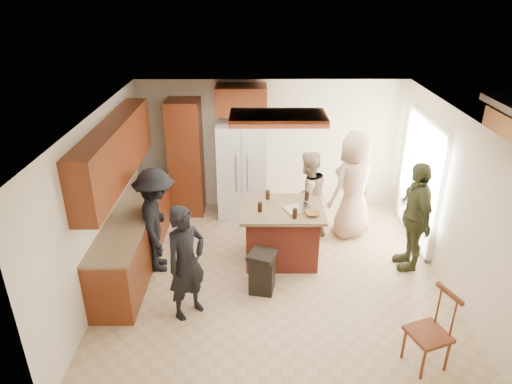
{
  "coord_description": "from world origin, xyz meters",
  "views": [
    {
      "loc": [
        -0.3,
        -5.78,
        4.12
      ],
      "look_at": [
        -0.29,
        0.59,
        1.15
      ],
      "focal_mm": 32.0,
      "sensor_mm": 36.0,
      "label": 1
    }
  ],
  "objects_px": {
    "person_counter": "(157,221)",
    "spindle_chair": "(430,333)",
    "kitchen_island": "(281,233)",
    "person_side_right": "(414,216)",
    "person_behind_left": "(307,196)",
    "trash_bin": "(262,272)",
    "refrigerator": "(242,170)",
    "person_front_left": "(186,263)",
    "person_behind_right": "(354,185)"
  },
  "relations": [
    {
      "from": "person_behind_left",
      "to": "person_counter",
      "type": "distance_m",
      "value": 2.54
    },
    {
      "from": "person_behind_right",
      "to": "refrigerator",
      "type": "xyz_separation_m",
      "value": [
        -1.93,
        0.81,
        -0.04
      ]
    },
    {
      "from": "person_front_left",
      "to": "kitchen_island",
      "type": "xyz_separation_m",
      "value": [
        1.3,
        1.32,
        -0.33
      ]
    },
    {
      "from": "person_front_left",
      "to": "refrigerator",
      "type": "distance_m",
      "value": 3.02
    },
    {
      "from": "person_front_left",
      "to": "kitchen_island",
      "type": "height_order",
      "value": "person_front_left"
    },
    {
      "from": "person_front_left",
      "to": "person_behind_right",
      "type": "bearing_deg",
      "value": -5.74
    },
    {
      "from": "person_counter",
      "to": "refrigerator",
      "type": "height_order",
      "value": "refrigerator"
    },
    {
      "from": "person_counter",
      "to": "spindle_chair",
      "type": "relative_size",
      "value": 1.67
    },
    {
      "from": "kitchen_island",
      "to": "trash_bin",
      "type": "xyz_separation_m",
      "value": [
        -0.31,
        -0.83,
        -0.16
      ]
    },
    {
      "from": "person_side_right",
      "to": "person_counter",
      "type": "bearing_deg",
      "value": -90.72
    },
    {
      "from": "person_side_right",
      "to": "person_behind_left",
      "type": "bearing_deg",
      "value": -121.27
    },
    {
      "from": "person_side_right",
      "to": "spindle_chair",
      "type": "relative_size",
      "value": 1.75
    },
    {
      "from": "refrigerator",
      "to": "trash_bin",
      "type": "height_order",
      "value": "refrigerator"
    },
    {
      "from": "person_side_right",
      "to": "spindle_chair",
      "type": "bearing_deg",
      "value": -12.92
    },
    {
      "from": "refrigerator",
      "to": "spindle_chair",
      "type": "distance_m",
      "value": 4.49
    },
    {
      "from": "person_counter",
      "to": "person_behind_left",
      "type": "bearing_deg",
      "value": -77.84
    },
    {
      "from": "person_behind_left",
      "to": "person_counter",
      "type": "bearing_deg",
      "value": -11.18
    },
    {
      "from": "person_behind_left",
      "to": "kitchen_island",
      "type": "distance_m",
      "value": 0.9
    },
    {
      "from": "person_behind_left",
      "to": "person_side_right",
      "type": "xyz_separation_m",
      "value": [
        1.53,
        -0.88,
        0.08
      ]
    },
    {
      "from": "person_counter",
      "to": "kitchen_island",
      "type": "bearing_deg",
      "value": -92.21
    },
    {
      "from": "person_behind_left",
      "to": "person_behind_right",
      "type": "relative_size",
      "value": 0.84
    },
    {
      "from": "person_side_right",
      "to": "person_counter",
      "type": "relative_size",
      "value": 1.05
    },
    {
      "from": "person_counter",
      "to": "spindle_chair",
      "type": "distance_m",
      "value": 4.04
    },
    {
      "from": "person_behind_left",
      "to": "person_side_right",
      "type": "distance_m",
      "value": 1.77
    },
    {
      "from": "person_behind_left",
      "to": "person_side_right",
      "type": "height_order",
      "value": "person_side_right"
    },
    {
      "from": "person_behind_left",
      "to": "person_side_right",
      "type": "relative_size",
      "value": 0.91
    },
    {
      "from": "person_behind_right",
      "to": "person_counter",
      "type": "bearing_deg",
      "value": -16.42
    },
    {
      "from": "person_front_left",
      "to": "spindle_chair",
      "type": "bearing_deg",
      "value": -63.12
    },
    {
      "from": "refrigerator",
      "to": "trash_bin",
      "type": "bearing_deg",
      "value": -82.04
    },
    {
      "from": "person_behind_left",
      "to": "trash_bin",
      "type": "height_order",
      "value": "person_behind_left"
    },
    {
      "from": "refrigerator",
      "to": "spindle_chair",
      "type": "bearing_deg",
      "value": -59.88
    },
    {
      "from": "person_behind_right",
      "to": "trash_bin",
      "type": "height_order",
      "value": "person_behind_right"
    },
    {
      "from": "person_behind_left",
      "to": "spindle_chair",
      "type": "distance_m",
      "value": 3.16
    },
    {
      "from": "refrigerator",
      "to": "trash_bin",
      "type": "xyz_separation_m",
      "value": [
        0.34,
        -2.45,
        -0.58
      ]
    },
    {
      "from": "trash_bin",
      "to": "person_counter",
      "type": "bearing_deg",
      "value": 159.52
    },
    {
      "from": "person_behind_left",
      "to": "refrigerator",
      "type": "relative_size",
      "value": 0.88
    },
    {
      "from": "person_front_left",
      "to": "person_behind_left",
      "type": "bearing_deg",
      "value": 3.19
    },
    {
      "from": "trash_bin",
      "to": "person_side_right",
      "type": "bearing_deg",
      "value": 15.57
    },
    {
      "from": "person_side_right",
      "to": "kitchen_island",
      "type": "xyz_separation_m",
      "value": [
        -2.0,
        0.18,
        -0.4
      ]
    },
    {
      "from": "person_side_right",
      "to": "person_counter",
      "type": "distance_m",
      "value": 3.9
    },
    {
      "from": "kitchen_island",
      "to": "trash_bin",
      "type": "relative_size",
      "value": 2.03
    },
    {
      "from": "person_front_left",
      "to": "person_behind_right",
      "type": "height_order",
      "value": "person_behind_right"
    },
    {
      "from": "person_front_left",
      "to": "person_counter",
      "type": "height_order",
      "value": "person_counter"
    },
    {
      "from": "person_behind_right",
      "to": "person_side_right",
      "type": "distance_m",
      "value": 1.24
    },
    {
      "from": "person_front_left",
      "to": "person_side_right",
      "type": "relative_size",
      "value": 0.92
    },
    {
      "from": "trash_bin",
      "to": "spindle_chair",
      "type": "bearing_deg",
      "value": -36.68
    },
    {
      "from": "person_behind_left",
      "to": "refrigerator",
      "type": "xyz_separation_m",
      "value": [
        -1.13,
        0.93,
        0.1
      ]
    },
    {
      "from": "person_behind_left",
      "to": "person_counter",
      "type": "relative_size",
      "value": 0.96
    },
    {
      "from": "trash_bin",
      "to": "person_front_left",
      "type": "bearing_deg",
      "value": -153.59
    },
    {
      "from": "kitchen_island",
      "to": "person_counter",
      "type": "bearing_deg",
      "value": -172.9
    }
  ]
}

